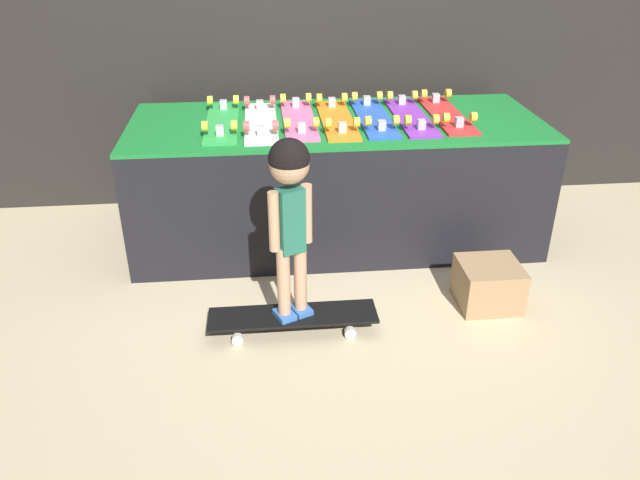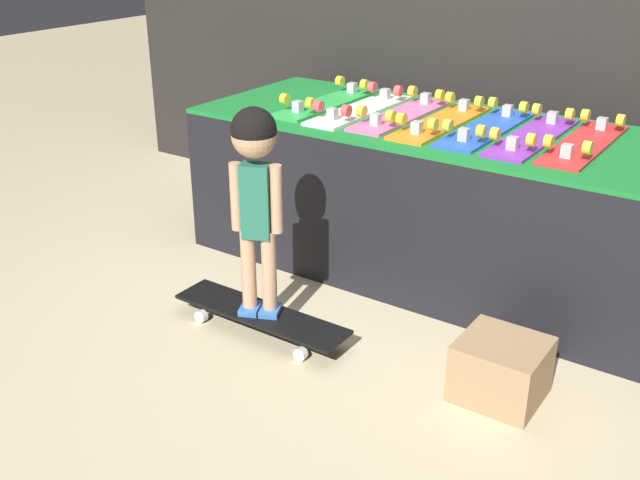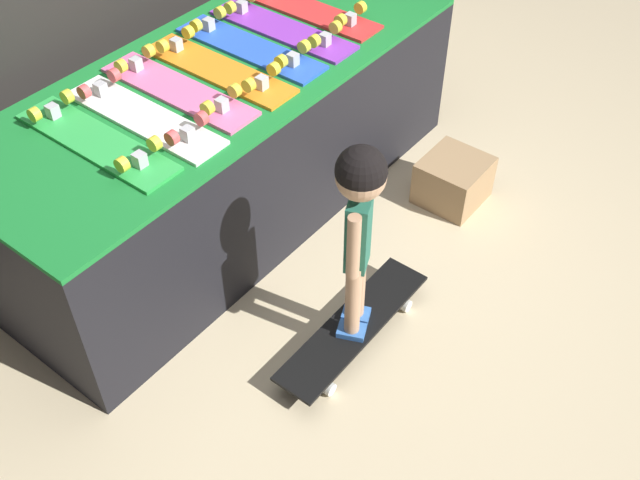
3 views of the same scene
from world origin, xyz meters
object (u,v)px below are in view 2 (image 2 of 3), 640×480
Objects in this scene: skateboard_orange_on_rack at (441,120)px; child at (255,174)px; skateboard_green_on_rack at (326,101)px; skateboard_white_on_rack at (360,108)px; skateboard_blue_on_rack at (487,127)px; skateboard_pink_on_rack at (402,113)px; skateboard_on_floor at (261,316)px; storage_box at (501,369)px; skateboard_purple_on_rack at (533,135)px; skateboard_red_on_rack at (585,142)px.

child is at bearing -108.37° from skateboard_orange_on_rack.
skateboard_green_on_rack is 1.00× the size of skateboard_white_on_rack.
skateboard_orange_on_rack and skateboard_blue_on_rack have the same top height.
skateboard_pink_on_rack is 0.42m from skateboard_blue_on_rack.
skateboard_blue_on_rack is at bearing 37.23° from child.
skateboard_on_floor is (0.31, -0.94, -0.66)m from skateboard_green_on_rack.
skateboard_pink_on_rack reaches higher than storage_box.
skateboard_on_floor is (-0.10, -0.95, -0.66)m from skateboard_pink_on_rack.
skateboard_on_floor is at bearing -71.55° from skateboard_green_on_rack.
skateboard_green_on_rack is 1.04m from skateboard_purple_on_rack.
child reaches higher than storage_box.
skateboard_purple_on_rack is at bearing 1.53° from skateboard_white_on_rack.
skateboard_on_floor is at bearing -127.62° from skateboard_purple_on_rack.
skateboard_red_on_rack is 1.34m from child.
skateboard_green_on_rack is 1.00× the size of skateboard_purple_on_rack.
skateboard_pink_on_rack is 1.00× the size of skateboard_purple_on_rack.
skateboard_white_on_rack reaches higher than skateboard_on_floor.
skateboard_white_on_rack reaches higher than storage_box.
skateboard_orange_on_rack is (0.21, -0.02, 0.00)m from skateboard_pink_on_rack.
skateboard_green_on_rack is at bearing -179.10° from skateboard_pink_on_rack.
skateboard_red_on_rack is 1.03m from storage_box.
skateboard_blue_on_rack is at bearing -177.98° from skateboard_red_on_rack.
skateboard_red_on_rack is (0.21, 0.02, 0.00)m from skateboard_purple_on_rack.
skateboard_blue_on_rack is 0.85× the size of child.
skateboard_pink_on_rack is at bearing 179.58° from skateboard_blue_on_rack.
skateboard_on_floor is (-0.31, -0.93, -0.66)m from skateboard_orange_on_rack.
skateboard_orange_on_rack is 0.85× the size of child.
skateboard_red_on_rack is 0.92× the size of skateboard_on_floor.
skateboard_white_on_rack is at bearing 72.52° from child.
skateboard_green_on_rack and skateboard_red_on_rack have the same top height.
skateboard_blue_on_rack is 1.00× the size of skateboard_red_on_rack.
skateboard_purple_on_rack is at bearing -1.29° from skateboard_blue_on_rack.
skateboard_white_on_rack is 1.00× the size of skateboard_blue_on_rack.
skateboard_on_floor is (0.11, -0.92, -0.66)m from skateboard_white_on_rack.
skateboard_purple_on_rack is 1.19m from child.
skateboard_orange_on_rack is 0.42m from skateboard_purple_on_rack.
storage_box is (1.29, -0.81, -0.62)m from skateboard_green_on_rack.
child reaches higher than skateboard_blue_on_rack.
skateboard_on_floor is (-0.52, -0.95, -0.66)m from skateboard_blue_on_rack.
child is (-0.93, -0.96, -0.05)m from skateboard_red_on_rack.
skateboard_purple_on_rack is (0.21, -0.00, 0.00)m from skateboard_blue_on_rack.
skateboard_purple_on_rack is 0.21m from skateboard_red_on_rack.
skateboard_green_on_rack and skateboard_orange_on_rack have the same top height.
skateboard_pink_on_rack is at bearing 0.90° from skateboard_green_on_rack.
skateboard_orange_on_rack is at bearing 1.78° from skateboard_white_on_rack.
skateboard_purple_on_rack is at bearing 1.28° from skateboard_orange_on_rack.
skateboard_blue_on_rack is (0.62, 0.03, 0.00)m from skateboard_white_on_rack.
skateboard_blue_on_rack is at bearing 2.47° from skateboard_white_on_rack.
skateboard_purple_on_rack is (0.62, -0.01, 0.00)m from skateboard_pink_on_rack.
skateboard_red_on_rack is at bearing 2.02° from skateboard_blue_on_rack.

